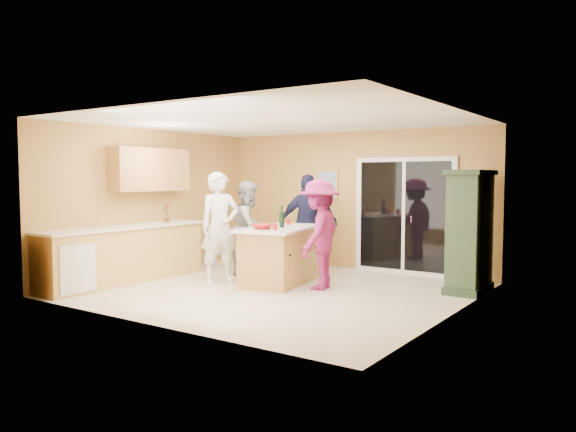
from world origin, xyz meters
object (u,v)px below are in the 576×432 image
Objects in this scene: green_hutch at (470,233)px; woman_white at (220,227)px; kitchen_island at (280,257)px; woman_navy at (309,223)px; woman_grey at (249,228)px; woman_magenta at (320,234)px.

woman_white is at bearing -157.34° from green_hutch.
kitchen_island is 1.26m from woman_navy.
green_hutch is 3.82m from woman_grey.
woman_navy is 1.05× the size of woman_magenta.
green_hutch is 2.28m from woman_magenta.
woman_white is at bearing 37.43° from woman_navy.
woman_magenta is at bearing -124.82° from woman_grey.
woman_white is 1.10× the size of woman_grey.
woman_navy is at bearing -66.82° from woman_grey.
woman_white is 0.92m from woman_grey.
woman_navy is (-0.18, 1.16, 0.47)m from kitchen_island.
woman_white is 1.72m from woman_magenta.
kitchen_island is 1.12m from woman_white.
woman_navy is at bearing 177.54° from green_hutch.
woman_magenta reaches higher than kitchen_island.
kitchen_island is 1.03× the size of green_hutch.
green_hutch is at bearing 107.54° from woman_magenta.
woman_navy is (0.69, 1.66, -0.02)m from woman_white.
woman_white is (-3.67, -1.53, 0.01)m from green_hutch.
green_hutch reaches higher than woman_navy.
green_hutch is 2.98m from woman_navy.
woman_grey is (-0.98, 0.41, 0.40)m from kitchen_island.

